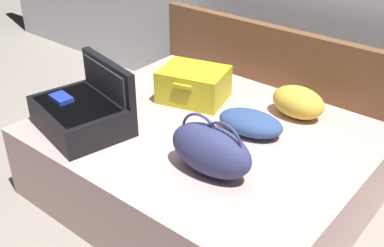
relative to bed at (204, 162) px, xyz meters
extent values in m
plane|color=gray|center=(0.00, -0.40, -0.26)|extent=(12.00, 12.00, 0.00)
cube|color=#BC9993|center=(0.00, 0.00, 0.00)|extent=(2.06, 1.68, 0.52)
cube|color=brown|center=(0.00, 0.88, 0.23)|extent=(2.10, 0.08, 0.98)
cube|color=black|center=(-0.62, -0.52, 0.36)|extent=(0.68, 0.55, 0.19)
cube|color=#28282D|center=(-0.62, -0.52, 0.39)|extent=(0.59, 0.48, 0.14)
cube|color=#1E33A5|center=(-0.73, -0.55, 0.47)|extent=(0.17, 0.12, 0.03)
cube|color=black|center=(-0.57, -0.29, 0.48)|extent=(0.59, 0.18, 0.43)
cube|color=#28282D|center=(-0.57, -0.32, 0.48)|extent=(0.50, 0.12, 0.36)
cube|color=gold|center=(-0.33, 0.29, 0.36)|extent=(0.54, 0.46, 0.19)
cube|color=#28282D|center=(-0.33, 0.29, 0.38)|extent=(0.47, 0.41, 0.13)
cube|color=#99999E|center=(-0.39, 0.23, 0.46)|extent=(0.15, 0.14, 0.04)
cube|color=gold|center=(-0.33, 0.29, 0.47)|extent=(0.54, 0.46, 0.05)
cube|color=gold|center=(-0.28, 0.11, 0.45)|extent=(0.14, 0.06, 0.02)
ellipsoid|color=navy|center=(0.32, -0.35, 0.41)|extent=(0.52, 0.26, 0.29)
torus|color=navy|center=(0.24, -0.35, 0.49)|extent=(0.25, 0.02, 0.25)
torus|color=navy|center=(0.40, -0.35, 0.49)|extent=(0.25, 0.02, 0.25)
ellipsoid|color=gold|center=(0.38, 0.54, 0.37)|extent=(0.38, 0.25, 0.21)
ellipsoid|color=navy|center=(0.25, 0.15, 0.33)|extent=(0.46, 0.31, 0.15)
camera|label=1|loc=(1.62, -2.09, 1.83)|focal=44.01mm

